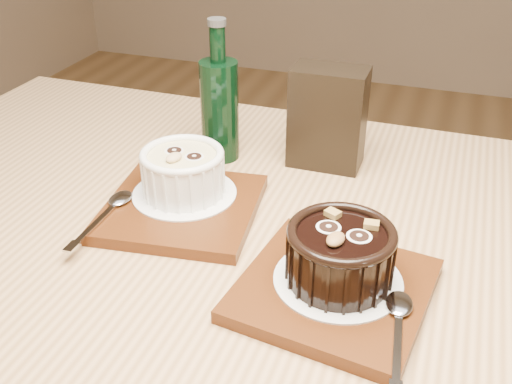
% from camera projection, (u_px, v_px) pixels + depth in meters
% --- Properties ---
extents(table, '(1.20, 0.81, 0.75)m').
position_uv_depth(table, '(263.00, 314.00, 0.71)').
color(table, '#9E7245').
rests_on(table, ground).
extents(tray_left, '(0.20, 0.20, 0.01)m').
position_uv_depth(tray_left, '(182.00, 208.00, 0.73)').
color(tray_left, '#51260D').
rests_on(tray_left, table).
extents(doily_left, '(0.13, 0.13, 0.00)m').
position_uv_depth(doily_left, '(185.00, 193.00, 0.75)').
color(doily_left, white).
rests_on(doily_left, tray_left).
extents(ramekin_white, '(0.10, 0.10, 0.06)m').
position_uv_depth(ramekin_white, '(183.00, 170.00, 0.73)').
color(ramekin_white, white).
rests_on(ramekin_white, doily_left).
extents(spoon_left, '(0.03, 0.13, 0.01)m').
position_uv_depth(spoon_left, '(105.00, 213.00, 0.70)').
color(spoon_left, '#B6B8BF').
rests_on(spoon_left, tray_left).
extents(tray_right, '(0.20, 0.20, 0.01)m').
position_uv_depth(tray_right, '(334.00, 290.00, 0.60)').
color(tray_right, '#51260D').
rests_on(tray_right, table).
extents(doily_right, '(0.13, 0.13, 0.00)m').
position_uv_depth(doily_right, '(338.00, 280.00, 0.60)').
color(doily_right, white).
rests_on(doily_right, tray_right).
extents(ramekin_dark, '(0.11, 0.11, 0.06)m').
position_uv_depth(ramekin_dark, '(340.00, 252.00, 0.58)').
color(ramekin_dark, black).
rests_on(ramekin_dark, doily_right).
extents(spoon_right, '(0.04, 0.14, 0.01)m').
position_uv_depth(spoon_right, '(398.00, 329.00, 0.54)').
color(spoon_right, '#B6B8BF').
rests_on(spoon_right, tray_right).
extents(condiment_stand, '(0.10, 0.06, 0.14)m').
position_uv_depth(condiment_stand, '(328.00, 118.00, 0.82)').
color(condiment_stand, black).
rests_on(condiment_stand, table).
extents(green_bottle, '(0.05, 0.05, 0.20)m').
position_uv_depth(green_bottle, '(220.00, 107.00, 0.83)').
color(green_bottle, black).
rests_on(green_bottle, table).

